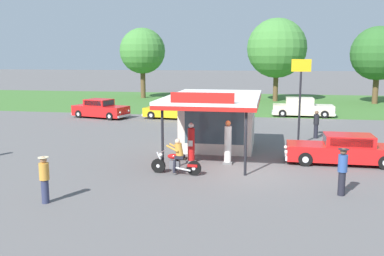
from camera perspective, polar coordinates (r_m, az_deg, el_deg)
ground_plane at (r=19.09m, az=7.11°, el=-5.94°), size 300.00×300.00×0.00m
grass_verge_strip at (r=48.66m, az=9.25°, el=3.36°), size 120.00×24.00×0.01m
service_station_kiosk at (r=23.22m, az=3.41°, el=1.47°), size 4.57×7.76×3.59m
gas_pump_nearside at (r=20.58m, az=-0.11°, el=-2.20°), size 0.44×0.44×1.95m
gas_pump_offside at (r=20.32m, az=4.83°, el=-2.16°), size 0.44×0.44×2.10m
motorcycle_with_rider at (r=18.55m, az=-2.06°, el=-4.24°), size 2.27×0.70×1.58m
featured_classic_sedan at (r=21.61m, az=19.61°, el=-2.81°), size 5.41×1.87×1.42m
parked_car_back_row_right at (r=38.01m, az=14.54°, el=2.63°), size 5.31×2.01×1.62m
parked_car_back_row_left at (r=35.42m, az=-2.42°, el=2.33°), size 5.24×2.45×1.46m
parked_car_back_row_far_right at (r=36.81m, az=-12.16°, el=2.48°), size 5.17×3.06×1.57m
bystander_leaning_by_kiosk at (r=16.60m, az=19.50°, el=-5.33°), size 0.39×0.39×1.78m
bystander_chatting_near_pumps at (r=27.84m, az=16.30°, el=0.56°), size 0.34×0.34×1.75m
bystander_standing_back_lot at (r=15.73m, az=-19.16°, el=-6.38°), size 0.37×0.37×1.67m
tree_oak_far_left at (r=50.94m, az=23.61°, el=9.06°), size 5.84×5.84×8.41m
tree_oak_distant_spare at (r=54.25m, az=-6.56°, el=10.11°), size 5.65×5.65×8.68m
tree_oak_left at (r=50.48m, az=11.29°, el=10.43°), size 6.79×6.79×9.50m
roadside_pole_sign at (r=25.24m, az=14.32°, el=5.33°), size 1.10×0.12×4.94m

